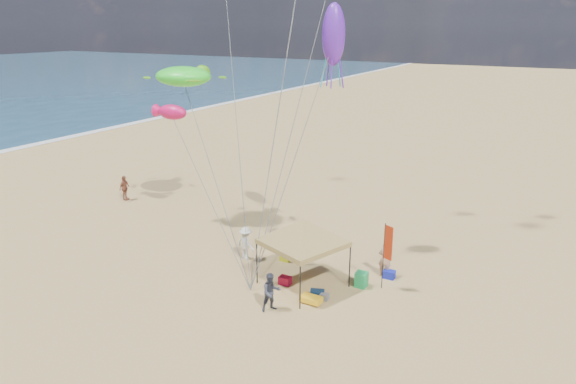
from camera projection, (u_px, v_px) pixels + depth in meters
name	position (u px, v px, depth m)	size (l,w,h in m)	color
ground	(254.00, 299.00, 22.43)	(280.00, 280.00, 0.00)	tan
canopy_tent	(303.00, 222.00, 22.68)	(5.60, 5.60, 3.68)	black
feather_flag	(387.00, 247.00, 22.57)	(0.45, 0.21, 3.13)	black
cooler_red	(285.00, 280.00, 23.62)	(0.54, 0.38, 0.38)	#AF0E31
cooler_blue	(389.00, 274.00, 24.20)	(0.54, 0.38, 0.38)	#151FAE
bag_navy	(317.00, 292.00, 22.59)	(0.36, 0.36, 0.60)	#0C1E35
bag_orange	(295.00, 248.00, 27.04)	(0.36, 0.36, 0.60)	orange
chair_green	(361.00, 279.00, 23.37)	(0.50, 0.50, 0.70)	green
chair_yellow	(286.00, 254.00, 25.99)	(0.50, 0.50, 0.70)	#D3E619
crate_grey	(324.00, 297.00, 22.32)	(0.34, 0.30, 0.28)	slate
beach_cart	(311.00, 299.00, 22.00)	(0.90, 0.50, 0.24)	yellow
person_near_a	(385.00, 259.00, 24.22)	(0.63, 0.41, 1.72)	tan
person_near_b	(271.00, 292.00, 21.28)	(0.81, 0.63, 1.67)	#343847
person_near_c	(246.00, 243.00, 25.93)	(1.11, 0.64, 1.72)	silver
person_far_a	(125.00, 188.00, 34.74)	(0.99, 0.41, 1.69)	brown
turtle_kite	(183.00, 76.00, 28.95)	(3.33, 2.66, 1.11)	#2EF72F
fish_kite	(172.00, 112.00, 28.76)	(1.88, 0.94, 0.84)	#D7115B
squid_kite	(334.00, 35.00, 23.97)	(1.09, 1.09, 2.83)	#6422CB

